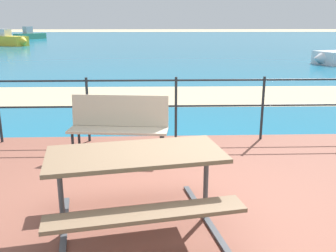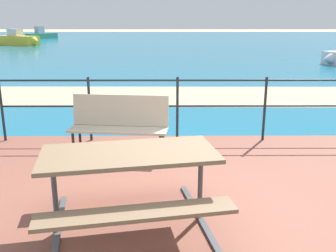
# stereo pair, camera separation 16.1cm
# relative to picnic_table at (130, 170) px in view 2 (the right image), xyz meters

# --- Properties ---
(ground_plane) EXTENTS (240.00, 240.00, 0.00)m
(ground_plane) POSITION_rel_picnic_table_xyz_m (0.54, 0.44, -0.65)
(ground_plane) COLOR tan
(patio_paving) EXTENTS (6.40, 5.20, 0.06)m
(patio_paving) POSITION_rel_picnic_table_xyz_m (0.54, 0.44, -0.62)
(patio_paving) COLOR brown
(patio_paving) RESTS_ON ground
(sea_water) EXTENTS (90.00, 90.00, 0.01)m
(sea_water) POSITION_rel_picnic_table_xyz_m (0.54, 40.44, -0.65)
(sea_water) COLOR #196B8E
(sea_water) RESTS_ON ground
(beach_strip) EXTENTS (54.03, 3.72, 0.01)m
(beach_strip) POSITION_rel_picnic_table_xyz_m (0.54, 7.12, -0.65)
(beach_strip) COLOR tan
(beach_strip) RESTS_ON ground
(picnic_table) EXTENTS (1.89, 1.73, 0.78)m
(picnic_table) POSITION_rel_picnic_table_xyz_m (0.00, 0.00, 0.00)
(picnic_table) COLOR #7A6047
(picnic_table) RESTS_ON patio_paving
(park_bench) EXTENTS (1.50, 0.58, 0.91)m
(park_bench) POSITION_rel_picnic_table_xyz_m (-0.35, 2.07, -0.06)
(park_bench) COLOR #BCAD93
(park_bench) RESTS_ON patio_paving
(railing_fence) EXTENTS (5.94, 0.04, 1.09)m
(railing_fence) POSITION_rel_picnic_table_xyz_m (0.54, 2.80, 0.10)
(railing_fence) COLOR #1E2328
(railing_fence) RESTS_ON patio_paving
(boat_near) EXTENTS (4.77, 3.53, 1.47)m
(boat_near) POSITION_rel_picnic_table_xyz_m (-13.19, 31.89, -0.14)
(boat_near) COLOR yellow
(boat_near) RESTS_ON sea_water
(boat_far) EXTENTS (3.08, 4.94, 1.57)m
(boat_far) POSITION_rel_picnic_table_xyz_m (-15.57, 46.21, -0.18)
(boat_far) COLOR #338466
(boat_far) RESTS_ON sea_water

